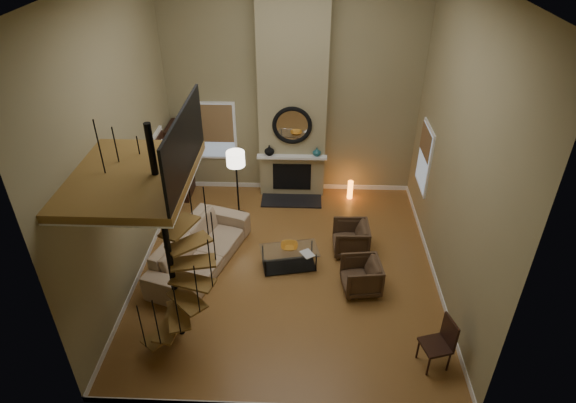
{
  "coord_description": "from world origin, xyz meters",
  "views": [
    {
      "loc": [
        0.33,
        -7.77,
        6.68
      ],
      "look_at": [
        0.0,
        0.4,
        1.4
      ],
      "focal_mm": 30.53,
      "sensor_mm": 36.0,
      "label": 1
    }
  ],
  "objects_px": {
    "sofa": "(200,248)",
    "armchair_near": "(354,238)",
    "hutch": "(181,161)",
    "armchair_far": "(365,276)",
    "accent_lamp": "(350,190)",
    "coffee_table": "(289,256)",
    "side_chair": "(441,341)",
    "floor_lamp": "(236,164)"
  },
  "relations": [
    {
      "from": "armchair_far",
      "to": "side_chair",
      "type": "relative_size",
      "value": 0.77
    },
    {
      "from": "hutch",
      "to": "side_chair",
      "type": "distance_m",
      "value": 7.41
    },
    {
      "from": "armchair_far",
      "to": "floor_lamp",
      "type": "xyz_separation_m",
      "value": [
        -2.75,
        2.45,
        1.06
      ]
    },
    {
      "from": "armchair_near",
      "to": "accent_lamp",
      "type": "bearing_deg",
      "value": 176.67
    },
    {
      "from": "sofa",
      "to": "coffee_table",
      "type": "distance_m",
      "value": 1.85
    },
    {
      "from": "side_chair",
      "to": "hutch",
      "type": "bearing_deg",
      "value": 136.19
    },
    {
      "from": "armchair_far",
      "to": "accent_lamp",
      "type": "height_order",
      "value": "armchair_far"
    },
    {
      "from": "coffee_table",
      "to": "accent_lamp",
      "type": "bearing_deg",
      "value": 62.33
    },
    {
      "from": "hutch",
      "to": "armchair_near",
      "type": "distance_m",
      "value": 4.75
    },
    {
      "from": "hutch",
      "to": "sofa",
      "type": "xyz_separation_m",
      "value": [
        0.95,
        -2.73,
        -0.55
      ]
    },
    {
      "from": "sofa",
      "to": "hutch",
      "type": "bearing_deg",
      "value": 37.03
    },
    {
      "from": "floor_lamp",
      "to": "accent_lamp",
      "type": "relative_size",
      "value": 3.58
    },
    {
      "from": "armchair_near",
      "to": "side_chair",
      "type": "relative_size",
      "value": 0.79
    },
    {
      "from": "hutch",
      "to": "coffee_table",
      "type": "xyz_separation_m",
      "value": [
        2.8,
        -2.77,
        -0.67
      ]
    },
    {
      "from": "hutch",
      "to": "coffee_table",
      "type": "relative_size",
      "value": 1.53
    },
    {
      "from": "hutch",
      "to": "accent_lamp",
      "type": "bearing_deg",
      "value": -0.54
    },
    {
      "from": "hutch",
      "to": "armchair_near",
      "type": "xyz_separation_m",
      "value": [
        4.16,
        -2.2,
        -0.6
      ]
    },
    {
      "from": "floor_lamp",
      "to": "side_chair",
      "type": "distance_m",
      "value": 5.72
    },
    {
      "from": "floor_lamp",
      "to": "sofa",
      "type": "bearing_deg",
      "value": -107.93
    },
    {
      "from": "sofa",
      "to": "side_chair",
      "type": "relative_size",
      "value": 2.86
    },
    {
      "from": "armchair_far",
      "to": "floor_lamp",
      "type": "bearing_deg",
      "value": -138.74
    },
    {
      "from": "floor_lamp",
      "to": "side_chair",
      "type": "height_order",
      "value": "floor_lamp"
    },
    {
      "from": "hutch",
      "to": "coffee_table",
      "type": "bearing_deg",
      "value": -44.74
    },
    {
      "from": "coffee_table",
      "to": "side_chair",
      "type": "distance_m",
      "value": 3.46
    },
    {
      "from": "hutch",
      "to": "floor_lamp",
      "type": "bearing_deg",
      "value": -31.79
    },
    {
      "from": "hutch",
      "to": "armchair_far",
      "type": "relative_size",
      "value": 2.65
    },
    {
      "from": "floor_lamp",
      "to": "accent_lamp",
      "type": "xyz_separation_m",
      "value": [
        2.7,
        0.91,
        -1.16
      ]
    },
    {
      "from": "accent_lamp",
      "to": "armchair_near",
      "type": "bearing_deg",
      "value": -91.88
    },
    {
      "from": "hutch",
      "to": "armchair_far",
      "type": "xyz_separation_m",
      "value": [
        4.28,
        -3.39,
        -0.6
      ]
    },
    {
      "from": "hutch",
      "to": "armchair_near",
      "type": "relative_size",
      "value": 2.58
    },
    {
      "from": "armchair_far",
      "to": "side_chair",
      "type": "height_order",
      "value": "side_chair"
    },
    {
      "from": "hutch",
      "to": "floor_lamp",
      "type": "height_order",
      "value": "hutch"
    },
    {
      "from": "armchair_far",
      "to": "floor_lamp",
      "type": "relative_size",
      "value": 0.42
    },
    {
      "from": "hutch",
      "to": "armchair_far",
      "type": "bearing_deg",
      "value": -38.41
    },
    {
      "from": "coffee_table",
      "to": "accent_lamp",
      "type": "relative_size",
      "value": 2.62
    },
    {
      "from": "sofa",
      "to": "armchair_near",
      "type": "bearing_deg",
      "value": -62.8
    },
    {
      "from": "accent_lamp",
      "to": "coffee_table",
      "type": "bearing_deg",
      "value": -117.67
    },
    {
      "from": "armchair_near",
      "to": "side_chair",
      "type": "height_order",
      "value": "side_chair"
    },
    {
      "from": "hutch",
      "to": "accent_lamp",
      "type": "height_order",
      "value": "hutch"
    },
    {
      "from": "armchair_far",
      "to": "coffee_table",
      "type": "relative_size",
      "value": 0.58
    },
    {
      "from": "coffee_table",
      "to": "armchair_far",
      "type": "bearing_deg",
      "value": -22.72
    },
    {
      "from": "coffee_table",
      "to": "side_chair",
      "type": "relative_size",
      "value": 1.33
    }
  ]
}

